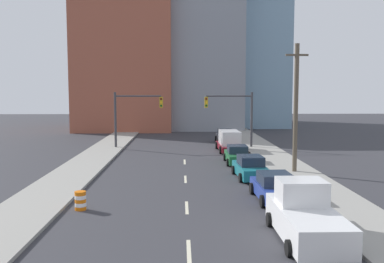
% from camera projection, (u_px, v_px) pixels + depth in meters
% --- Properties ---
extents(sidewalk_left, '(3.43, 89.61, 0.17)m').
position_uv_depth(sidewalk_left, '(118.00, 139.00, 51.83)').
color(sidewalk_left, gray).
rests_on(sidewalk_left, ground).
extents(sidewalk_right, '(3.43, 89.61, 0.17)m').
position_uv_depth(sidewalk_right, '(248.00, 138.00, 52.22)').
color(sidewalk_right, gray).
rests_on(sidewalk_right, ground).
extents(lane_stripe_at_9m, '(0.16, 2.40, 0.01)m').
position_uv_depth(lane_stripe_at_9m, '(189.00, 251.00, 15.98)').
color(lane_stripe_at_9m, beige).
rests_on(lane_stripe_at_9m, ground).
extents(lane_stripe_at_15m, '(0.16, 2.40, 0.01)m').
position_uv_depth(lane_stripe_at_15m, '(187.00, 207.00, 21.90)').
color(lane_stripe_at_15m, beige).
rests_on(lane_stripe_at_15m, ground).
extents(lane_stripe_at_22m, '(0.16, 2.40, 0.01)m').
position_uv_depth(lane_stripe_at_22m, '(185.00, 179.00, 28.85)').
color(lane_stripe_at_22m, beige).
rests_on(lane_stripe_at_22m, ground).
extents(lane_stripe_at_28m, '(0.16, 2.40, 0.01)m').
position_uv_depth(lane_stripe_at_28m, '(185.00, 162.00, 35.78)').
color(lane_stripe_at_28m, beige).
rests_on(lane_stripe_at_28m, ground).
extents(building_brick_left, '(14.00, 16.00, 19.56)m').
position_uv_depth(building_brick_left, '(127.00, 65.00, 66.16)').
color(building_brick_left, '#9E513D').
rests_on(building_brick_left, ground).
extents(building_office_center, '(12.00, 20.00, 29.53)m').
position_uv_depth(building_office_center, '(201.00, 36.00, 69.95)').
color(building_office_center, gray).
rests_on(building_office_center, ground).
extents(building_glass_right, '(13.00, 20.00, 31.11)m').
position_uv_depth(building_glass_right, '(242.00, 35.00, 74.03)').
color(building_glass_right, '#7A9EB7').
rests_on(building_glass_right, ground).
extents(traffic_signal_left, '(4.97, 0.35, 5.78)m').
position_uv_depth(traffic_signal_left, '(130.00, 112.00, 43.49)').
color(traffic_signal_left, '#38383D').
rests_on(traffic_signal_left, ground).
extents(traffic_signal_right, '(4.97, 0.35, 5.78)m').
position_uv_depth(traffic_signal_right, '(237.00, 111.00, 43.77)').
color(traffic_signal_right, '#38383D').
rests_on(traffic_signal_right, ground).
extents(utility_pole_right_mid, '(1.60, 0.32, 9.25)m').
position_uv_depth(utility_pole_right_mid, '(296.00, 108.00, 30.37)').
color(utility_pole_right_mid, brown).
rests_on(utility_pole_right_mid, ground).
extents(traffic_barrel, '(0.56, 0.56, 0.95)m').
position_uv_depth(traffic_barrel, '(80.00, 201.00, 21.42)').
color(traffic_barrel, orange).
rests_on(traffic_barrel, ground).
extents(pickup_truck_white, '(2.48, 5.54, 2.28)m').
position_uv_depth(pickup_truck_white, '(305.00, 216.00, 17.29)').
color(pickup_truck_white, silver).
rests_on(pickup_truck_white, ground).
extents(sedan_blue, '(2.27, 4.66, 1.50)m').
position_uv_depth(sedan_blue, '(275.00, 188.00, 23.30)').
color(sedan_blue, navy).
rests_on(sedan_blue, ground).
extents(sedan_teal, '(2.25, 4.50, 1.53)m').
position_uv_depth(sedan_teal, '(250.00, 168.00, 29.24)').
color(sedan_teal, '#196B75').
rests_on(sedan_teal, ground).
extents(sedan_green, '(2.05, 4.36, 1.48)m').
position_uv_depth(sedan_green, '(237.00, 155.00, 35.06)').
color(sedan_green, '#1E6033').
rests_on(sedan_green, ground).
extents(box_truck_maroon, '(2.43, 5.55, 2.05)m').
position_uv_depth(box_truck_maroon, '(229.00, 142.00, 41.75)').
color(box_truck_maroon, maroon).
rests_on(box_truck_maroon, ground).
extents(sedan_gray, '(2.19, 4.52, 1.52)m').
position_uv_depth(sedan_gray, '(226.00, 136.00, 48.90)').
color(sedan_gray, slate).
rests_on(sedan_gray, ground).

